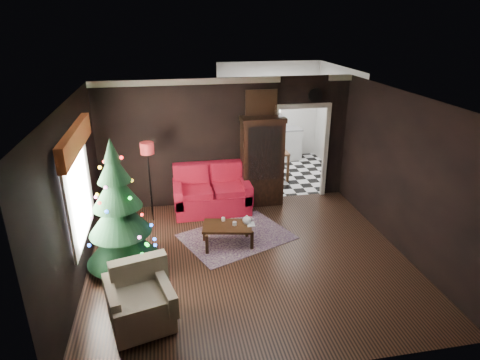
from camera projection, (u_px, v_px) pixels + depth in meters
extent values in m
plane|color=black|center=(249.00, 259.00, 7.21)|extent=(5.50, 5.50, 0.00)
plane|color=white|center=(251.00, 100.00, 6.17)|extent=(5.50, 5.50, 0.00)
plane|color=black|center=(227.00, 143.00, 8.97)|extent=(5.50, 0.00, 5.50)
plane|color=black|center=(298.00, 274.00, 4.41)|extent=(5.50, 0.00, 5.50)
plane|color=black|center=(73.00, 199.00, 6.22)|extent=(0.00, 5.50, 5.50)
plane|color=black|center=(404.00, 175.00, 7.16)|extent=(0.00, 5.50, 5.50)
cube|color=white|center=(78.00, 190.00, 6.39)|extent=(0.05, 1.60, 1.40)
cube|color=#A04B24|center=(75.00, 140.00, 6.10)|extent=(0.12, 2.10, 0.35)
plane|color=white|center=(280.00, 173.00, 11.15)|extent=(3.00, 3.00, 0.00)
cube|color=white|center=(269.00, 101.00, 11.84)|extent=(0.70, 0.06, 0.70)
cube|color=#352B32|center=(237.00, 237.00, 7.94)|extent=(2.36, 2.07, 0.01)
cylinder|color=silver|center=(223.00, 219.00, 7.67)|extent=(0.09, 0.09, 0.06)
cylinder|color=white|center=(235.00, 224.00, 7.50)|extent=(0.08, 0.08, 0.06)
imported|color=gray|center=(247.00, 220.00, 7.49)|extent=(0.14, 0.03, 0.19)
cylinder|color=white|center=(315.00, 95.00, 8.89)|extent=(0.32, 0.32, 0.06)
cube|color=#BA713E|center=(261.00, 103.00, 8.74)|extent=(0.62, 0.05, 0.52)
cube|color=silver|center=(270.00, 145.00, 12.07)|extent=(1.80, 0.60, 0.90)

